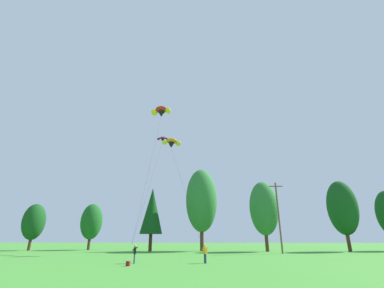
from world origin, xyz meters
TOP-DOWN VIEW (x-y plane):
  - treeline_tree_b at (-28.97, 48.97)m, footprint 4.09×4.09m
  - treeline_tree_c at (-18.85, 51.68)m, footprint 4.16×4.16m
  - treeline_tree_d at (-5.87, 46.70)m, footprint 4.03×4.03m
  - treeline_tree_e at (3.20, 47.69)m, footprint 5.78×5.78m
  - treeline_tree_f at (14.48, 46.78)m, footprint 5.06×5.06m
  - treeline_tree_g at (28.73, 47.37)m, footprint 5.10×5.10m
  - utility_pole at (15.37, 40.91)m, footprint 2.20×0.26m
  - kite_flyer_near at (-3.24, 24.69)m, footprint 0.64×0.67m
  - kite_flyer_mid at (3.54, 25.01)m, footprint 0.75×0.76m
  - parafoil_kite_high_magenta at (-3.95, 43.73)m, footprint 2.28×19.57m
  - parafoil_kite_mid_orange at (-1.91, 40.75)m, footprint 6.87×16.97m
  - parafoil_kite_far_red_yellow at (-3.80, 39.83)m, footprint 3.94×16.25m
  - backpack at (-3.17, 22.24)m, footprint 0.37×0.31m

SIDE VIEW (x-z plane):
  - backpack at x=-3.17m, z-range 0.00..0.40m
  - kite_flyer_near at x=-3.24m, z-range 0.15..1.84m
  - kite_flyer_mid at x=3.54m, z-range 0.15..1.84m
  - treeline_tree_b at x=-28.97m, z-range 0.89..9.37m
  - treeline_tree_c at x=-18.85m, z-range 0.92..9.66m
  - utility_pole at x=15.37m, z-range 0.27..11.05m
  - treeline_tree_d at x=-5.87m, z-range 1.40..12.46m
  - treeline_tree_f at x=14.48m, z-range 1.27..13.35m
  - treeline_tree_g at x=28.73m, z-range 1.29..13.53m
  - treeline_tree_e at x=3.20m, z-range 1.55..16.28m
  - parafoil_kite_mid_orange at x=-1.91m, z-range 9.28..26.48m
  - parafoil_kite_high_magenta at x=-3.95m, z-range 10.39..29.07m
  - parafoil_kite_far_red_yellow at x=-3.80m, z-range 12.06..35.00m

